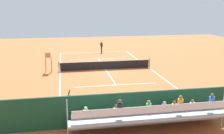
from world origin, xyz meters
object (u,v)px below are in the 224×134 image
object	(u,v)px
umpire_chair	(48,60)
line_judge	(70,105)
tennis_net	(106,65)
tennis_racket	(97,53)
bleacher_stand	(149,117)
tennis_ball_far	(116,56)
tennis_player	(102,46)
equipment_bag	(158,114)
courtside_bench	(189,106)
tennis_ball_near	(96,56)

from	to	relation	value
umpire_chair	line_judge	bearing A→B (deg)	98.45
tennis_net	line_judge	bearing A→B (deg)	71.56
tennis_net	tennis_racket	distance (m)	10.38
tennis_racket	line_judge	bearing A→B (deg)	78.50
bleacher_stand	tennis_ball_far	bearing A→B (deg)	-96.73
bleacher_stand	umpire_chair	world-z (taller)	bleacher_stand
tennis_player	tennis_racket	world-z (taller)	tennis_player
umpire_chair	tennis_racket	bearing A→B (deg)	-122.59
tennis_player	equipment_bag	bearing A→B (deg)	90.45
umpire_chair	tennis_racket	size ratio (longest dim) A/B	3.80
tennis_ball_far	line_judge	size ratio (longest dim) A/B	0.03
bleacher_stand	courtside_bench	size ratio (longest dim) A/B	5.03
tennis_player	tennis_ball_far	bearing A→B (deg)	116.52
umpire_chair	line_judge	distance (m)	13.00
tennis_racket	line_judge	size ratio (longest dim) A/B	0.29
equipment_bag	line_judge	xyz separation A→B (m)	(5.59, -0.52, 0.84)
tennis_racket	tennis_ball_near	bearing A→B (deg)	77.39
tennis_net	tennis_ball_near	world-z (taller)	tennis_net
umpire_chair	tennis_ball_near	world-z (taller)	umpire_chair
bleacher_stand	umpire_chair	distance (m)	16.55
line_judge	equipment_bag	bearing A→B (deg)	174.64
tennis_ball_near	line_judge	size ratio (longest dim) A/B	0.03
tennis_net	courtside_bench	world-z (taller)	tennis_net
equipment_bag	courtside_bench	bearing A→B (deg)	-176.63
bleacher_stand	tennis_player	world-z (taller)	bleacher_stand
courtside_bench	tennis_ball_far	distance (m)	20.78
bleacher_stand	tennis_ball_near	bearing A→B (deg)	-89.61
bleacher_stand	tennis_ball_far	size ratio (longest dim) A/B	137.27
umpire_chair	tennis_racket	world-z (taller)	umpire_chair
tennis_player	tennis_ball_near	size ratio (longest dim) A/B	29.18
tennis_player	tennis_ball_far	size ratio (longest dim) A/B	29.18
umpire_chair	tennis_ball_near	bearing A→B (deg)	-127.42
equipment_bag	tennis_racket	xyz separation A→B (m)	(0.87, -23.76, -0.16)
line_judge	tennis_net	bearing A→B (deg)	-108.44
umpire_chair	tennis_racket	distance (m)	12.39
umpire_chair	equipment_bag	distance (m)	15.38
tennis_net	tennis_player	bearing A→B (deg)	-95.89
umpire_chair	tennis_player	distance (m)	13.04
tennis_ball_near	courtside_bench	bearing A→B (deg)	99.60
tennis_net	umpire_chair	world-z (taller)	umpire_chair
umpire_chair	tennis_ball_far	xyz separation A→B (m)	(-8.95, -7.51, -1.28)
equipment_bag	tennis_ball_far	bearing A→B (deg)	-93.96
tennis_ball_near	tennis_player	bearing A→B (deg)	-113.27
courtside_bench	tennis_ball_far	xyz separation A→B (m)	(0.74, -20.76, -0.53)
bleacher_stand	line_judge	world-z (taller)	bleacher_stand
tennis_racket	tennis_ball_far	xyz separation A→B (m)	(-2.31, 2.87, 0.02)
bleacher_stand	tennis_racket	size ratio (longest dim) A/B	16.08
courtside_bench	tennis_racket	world-z (taller)	courtside_bench
tennis_racket	courtside_bench	bearing A→B (deg)	97.36
bleacher_stand	tennis_ball_near	xyz separation A→B (m)	(0.16, -23.28, -0.92)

